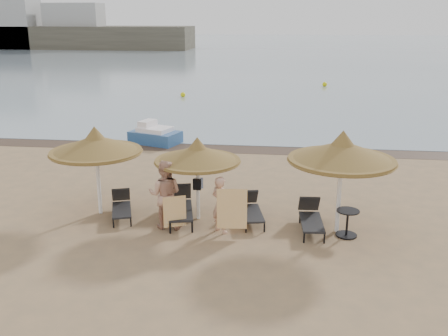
# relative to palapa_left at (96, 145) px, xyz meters

# --- Properties ---
(ground) EXTENTS (160.00, 160.00, 0.00)m
(ground) POSITION_rel_palapa_left_xyz_m (3.51, -1.10, -2.22)
(ground) COLOR #99764F
(ground) RESTS_ON ground
(sea) EXTENTS (200.00, 140.00, 0.03)m
(sea) POSITION_rel_palapa_left_xyz_m (3.51, 78.90, -2.20)
(sea) COLOR slate
(sea) RESTS_ON ground
(wet_sand_strip) EXTENTS (200.00, 1.60, 0.01)m
(wet_sand_strip) POSITION_rel_palapa_left_xyz_m (3.51, 8.30, -2.21)
(wet_sand_strip) COLOR #47362A
(wet_sand_strip) RESTS_ON ground
(far_shore) EXTENTS (150.00, 54.80, 12.00)m
(far_shore) POSITION_rel_palapa_left_xyz_m (-21.59, 76.72, 0.69)
(far_shore) COLOR brown
(far_shore) RESTS_ON ground
(palapa_left) EXTENTS (2.81, 2.81, 2.78)m
(palapa_left) POSITION_rel_palapa_left_xyz_m (0.00, 0.00, 0.00)
(palapa_left) COLOR white
(palapa_left) RESTS_ON ground
(palapa_center) EXTENTS (2.58, 2.58, 2.55)m
(palapa_center) POSITION_rel_palapa_left_xyz_m (3.12, -0.04, -0.18)
(palapa_center) COLOR white
(palapa_center) RESTS_ON ground
(palapa_right) EXTENTS (3.00, 3.00, 2.97)m
(palapa_right) POSITION_rel_palapa_left_xyz_m (7.23, -0.51, 0.15)
(palapa_right) COLOR white
(palapa_right) RESTS_ON ground
(lounger_far_left) EXTENTS (1.06, 1.76, 0.75)m
(lounger_far_left) POSITION_rel_palapa_left_xyz_m (0.73, -0.13, -1.88)
(lounger_far_left) COLOR black
(lounger_far_left) RESTS_ON ground
(lounger_near_left) EXTENTS (1.12, 2.18, 0.93)m
(lounger_near_left) POSITION_rel_palapa_left_xyz_m (2.57, -0.08, -1.80)
(lounger_near_left) COLOR black
(lounger_near_left) RESTS_ON ground
(lounger_near_right) EXTENTS (0.93, 1.84, 0.79)m
(lounger_near_right) POSITION_rel_palapa_left_xyz_m (4.71, 0.06, -1.86)
(lounger_near_right) COLOR black
(lounger_near_right) RESTS_ON ground
(lounger_far_right) EXTENTS (0.71, 1.86, 0.82)m
(lounger_far_right) POSITION_rel_palapa_left_xyz_m (6.49, -0.41, -1.85)
(lounger_far_right) COLOR black
(lounger_far_right) RESTS_ON ground
(side_table) EXTENTS (0.64, 0.64, 0.77)m
(side_table) POSITION_rel_palapa_left_xyz_m (7.48, -0.80, -1.85)
(side_table) COLOR black
(side_table) RESTS_ON ground
(person_left) EXTENTS (1.09, 0.72, 2.35)m
(person_left) POSITION_rel_palapa_left_xyz_m (2.29, -0.81, -1.04)
(person_left) COLOR tan
(person_left) RESTS_ON ground
(person_right) EXTENTS (1.06, 0.98, 1.93)m
(person_right) POSITION_rel_palapa_left_xyz_m (3.92, -0.95, -1.25)
(person_right) COLOR tan
(person_right) RESTS_ON ground
(towel_left) EXTENTS (0.61, 0.29, 0.92)m
(towel_left) POSITION_rel_palapa_left_xyz_m (2.64, -1.16, -1.58)
(towel_left) COLOR orange
(towel_left) RESTS_ON ground
(towel_right) EXTENTS (0.84, 0.09, 1.18)m
(towel_right) POSITION_rel_palapa_left_xyz_m (4.27, -1.20, -1.40)
(towel_right) COLOR orange
(towel_right) RESTS_ON ground
(bag_patterned) EXTENTS (0.27, 0.14, 0.33)m
(bag_patterned) POSITION_rel_palapa_left_xyz_m (3.12, 0.14, -1.15)
(bag_patterned) COLOR white
(bag_patterned) RESTS_ON ground
(bag_dark) EXTENTS (0.24, 0.09, 0.34)m
(bag_dark) POSITION_rel_palapa_left_xyz_m (3.12, -0.20, -1.07)
(bag_dark) COLOR black
(bag_dark) RESTS_ON ground
(pedal_boat) EXTENTS (2.65, 2.07, 1.08)m
(pedal_boat) POSITION_rel_palapa_left_xyz_m (-0.56, 8.95, -1.81)
(pedal_boat) COLOR #2A538D
(pedal_boat) RESTS_ON ground
(buoy_left) EXTENTS (0.38, 0.38, 0.38)m
(buoy_left) POSITION_rel_palapa_left_xyz_m (-2.00, 22.98, -2.03)
(buoy_left) COLOR #D5D209
(buoy_left) RESTS_ON ground
(buoy_mid) EXTENTS (0.41, 0.41, 0.41)m
(buoy_mid) POSITION_rel_palapa_left_xyz_m (9.06, 30.18, -2.01)
(buoy_mid) COLOR #D5D209
(buoy_mid) RESTS_ON ground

